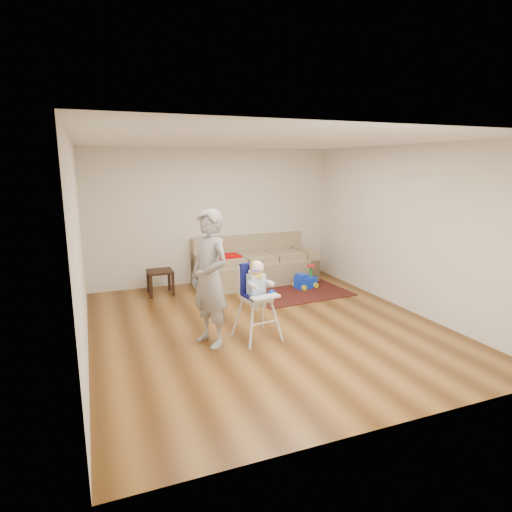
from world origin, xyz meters
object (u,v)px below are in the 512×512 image
object	(u,v)px
sofa	(256,260)
adult	(210,279)
side_table	(160,282)
ride_on_toy	(306,277)
toy_ball	(272,294)
high_chair	(257,302)

from	to	relation	value
sofa	adult	world-z (taller)	adult
side_table	ride_on_toy	size ratio (longest dim) A/B	1.04
toy_ball	high_chair	distance (m)	1.90
toy_ball	sofa	bearing A→B (deg)	83.68
ride_on_toy	adult	bearing A→B (deg)	-155.40
side_table	adult	size ratio (longest dim) A/B	0.25
toy_ball	adult	size ratio (longest dim) A/B	0.09
side_table	adult	bearing A→B (deg)	-84.05
high_chair	adult	distance (m)	0.74
sofa	ride_on_toy	bearing A→B (deg)	-48.63
ride_on_toy	adult	size ratio (longest dim) A/B	0.24
side_table	high_chair	size ratio (longest dim) A/B	0.40
adult	toy_ball	bearing A→B (deg)	112.04
sofa	high_chair	distance (m)	2.89
side_table	adult	xyz separation A→B (m)	(0.26, -2.54, 0.68)
adult	sofa	bearing A→B (deg)	125.13
sofa	side_table	bearing A→B (deg)	178.16
sofa	ride_on_toy	world-z (taller)	sofa
toy_ball	ride_on_toy	bearing A→B (deg)	22.46
toy_ball	adult	distance (m)	2.33
toy_ball	high_chair	bearing A→B (deg)	-120.18
side_table	toy_ball	distance (m)	2.10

